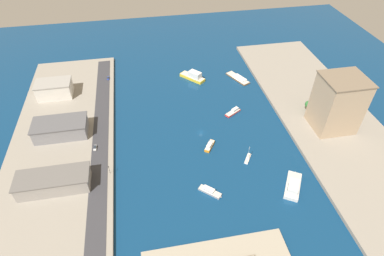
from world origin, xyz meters
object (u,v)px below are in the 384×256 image
at_px(water_taxi_orange, 210,146).
at_px(traffic_light_waterfront, 109,169).
at_px(apartment_midrise_tan, 337,103).
at_px(warehouse_low_gray, 61,128).
at_px(ferry_white_commuter, 293,186).
at_px(hatchback_blue, 108,78).
at_px(ferry_yellow_fast, 193,76).
at_px(sailboat_small_white, 248,158).
at_px(carpark_squat_concrete, 54,182).
at_px(hotel_broad_white, 54,89).
at_px(barge_flat_brown, 238,78).
at_px(van_white, 95,148).
at_px(tugboat_red, 233,112).
at_px(yacht_sleek_gray, 210,191).

height_order(water_taxi_orange, traffic_light_waterfront, traffic_light_waterfront).
relative_size(apartment_midrise_tan, warehouse_low_gray, 1.09).
height_order(ferry_white_commuter, apartment_midrise_tan, apartment_midrise_tan).
distance_m(water_taxi_orange, hatchback_blue, 119.64).
relative_size(ferry_yellow_fast, sailboat_small_white, 1.86).
height_order(ferry_white_commuter, traffic_light_waterfront, traffic_light_waterfront).
height_order(carpark_squat_concrete, warehouse_low_gray, warehouse_low_gray).
bearing_deg(ferry_white_commuter, ferry_yellow_fast, -74.47).
bearing_deg(hotel_broad_white, barge_flat_brown, -179.80).
bearing_deg(hatchback_blue, hotel_broad_white, 23.62).
bearing_deg(carpark_squat_concrete, van_white, -126.72).
relative_size(ferry_yellow_fast, hotel_broad_white, 0.81).
distance_m(sailboat_small_white, traffic_light_waterfront, 89.49).
bearing_deg(traffic_light_waterfront, barge_flat_brown, -139.90).
relative_size(water_taxi_orange, ferry_yellow_fast, 0.55).
distance_m(water_taxi_orange, warehouse_low_gray, 104.63).
bearing_deg(ferry_yellow_fast, carpark_squat_concrete, 45.77).
bearing_deg(ferry_white_commuter, van_white, -24.53).
bearing_deg(van_white, warehouse_low_gray, -39.23).
xyz_separation_m(apartment_midrise_tan, hatchback_blue, (160.15, -93.56, -19.26)).
xyz_separation_m(ferry_white_commuter, hotel_broad_white, (152.23, -123.12, 6.47)).
bearing_deg(water_taxi_orange, barge_flat_brown, -119.07).
relative_size(tugboat_red, traffic_light_waterfront, 2.15).
distance_m(hotel_broad_white, van_white, 77.32).
bearing_deg(hatchback_blue, ferry_yellow_fast, 172.29).
xyz_separation_m(warehouse_low_gray, van_white, (-23.36, 19.07, -4.69)).
xyz_separation_m(hotel_broad_white, traffic_light_waterfront, (-44.14, 93.06, -2.14)).
height_order(water_taxi_orange, hotel_broad_white, hotel_broad_white).
relative_size(sailboat_small_white, traffic_light_waterfront, 1.84).
distance_m(barge_flat_brown, apartment_midrise_tan, 91.52).
bearing_deg(water_taxi_orange, ferry_yellow_fast, -93.16).
height_order(yacht_sleek_gray, apartment_midrise_tan, apartment_midrise_tan).
distance_m(hotel_broad_white, warehouse_low_gray, 51.25).
bearing_deg(warehouse_low_gray, hatchback_blue, -114.19).
height_order(ferry_white_commuter, hatchback_blue, ferry_white_commuter).
bearing_deg(apartment_midrise_tan, water_taxi_orange, 2.33).
xyz_separation_m(tugboat_red, carpark_squat_concrete, (125.03, 52.66, 6.31)).
relative_size(tugboat_red, ferry_white_commuter, 0.62).
relative_size(ferry_yellow_fast, apartment_midrise_tan, 0.56).
xyz_separation_m(van_white, hatchback_blue, (-7.27, -87.26, -0.01)).
distance_m(barge_flat_brown, hatchback_blue, 115.34).
bearing_deg(ferry_yellow_fast, ferry_white_commuter, 105.53).
xyz_separation_m(barge_flat_brown, ferry_yellow_fast, (39.51, -7.44, 1.93)).
xyz_separation_m(yacht_sleek_gray, ferry_yellow_fast, (-13.39, -124.85, 1.84)).
xyz_separation_m(tugboat_red, apartment_midrise_tan, (-64.06, 29.91, 21.38)).
height_order(water_taxi_orange, sailboat_small_white, sailboat_small_white).
height_order(water_taxi_orange, ferry_white_commuter, ferry_white_commuter).
relative_size(ferry_yellow_fast, carpark_squat_concrete, 0.53).
bearing_deg(traffic_light_waterfront, tugboat_red, -153.02).
relative_size(yacht_sleek_gray, sailboat_small_white, 1.11).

